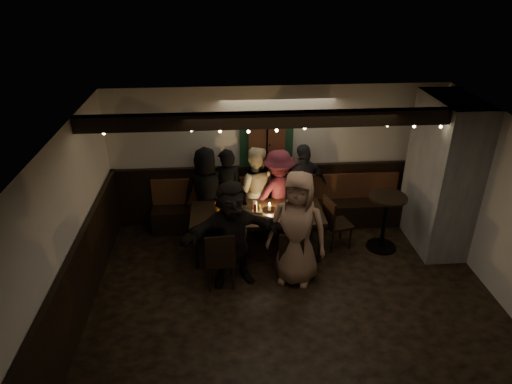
{
  "coord_description": "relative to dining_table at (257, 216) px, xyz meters",
  "views": [
    {
      "loc": [
        -0.96,
        -5.12,
        4.5
      ],
      "look_at": [
        -0.45,
        1.6,
        1.05
      ],
      "focal_mm": 32.0,
      "sensor_mm": 36.0,
      "label": 1
    }
  ],
  "objects": [
    {
      "name": "person_b",
      "position": [
        -0.48,
        0.74,
        0.1
      ],
      "size": [
        0.6,
        0.4,
        1.62
      ],
      "primitive_type": "imported",
      "rotation": [
        0.0,
        0.0,
        3.17
      ],
      "color": "black",
      "rests_on": "ground"
    },
    {
      "name": "person_g",
      "position": [
        0.54,
        -0.8,
        0.21
      ],
      "size": [
        1.05,
        0.86,
        1.84
      ],
      "primitive_type": "imported",
      "rotation": [
        0.0,
        0.0,
        -0.36
      ],
      "color": "#936D54",
      "rests_on": "ground"
    },
    {
      "name": "person_e",
      "position": [
        0.9,
        0.78,
        0.11
      ],
      "size": [
        1.04,
        0.69,
        1.64
      ],
      "primitive_type": "imported",
      "rotation": [
        0.0,
        0.0,
        3.47
      ],
      "color": "black",
      "rests_on": "ground"
    },
    {
      "name": "chair_near_left",
      "position": [
        -0.62,
        -0.9,
        -0.16
      ],
      "size": [
        0.47,
        0.47,
        0.97
      ],
      "color": "black",
      "rests_on": "ground"
    },
    {
      "name": "person_a",
      "position": [
        -0.84,
        0.69,
        0.11
      ],
      "size": [
        0.86,
        0.62,
        1.65
      ],
      "primitive_type": "imported",
      "rotation": [
        0.0,
        0.0,
        3.26
      ],
      "color": "black",
      "rests_on": "ground"
    },
    {
      "name": "room",
      "position": [
        1.51,
        0.02,
        0.36
      ],
      "size": [
        6.02,
        5.01,
        2.62
      ],
      "color": "black",
      "rests_on": "ground"
    },
    {
      "name": "high_top",
      "position": [
        2.18,
        -0.03,
        -0.08
      ],
      "size": [
        0.63,
        0.63,
        1.01
      ],
      "color": "black",
      "rests_on": "ground"
    },
    {
      "name": "dining_table",
      "position": [
        0.0,
        0.0,
        0.0
      ],
      "size": [
        2.18,
        0.94,
        0.95
      ],
      "color": "black",
      "rests_on": "ground"
    },
    {
      "name": "person_f",
      "position": [
        -0.43,
        -0.76,
        0.15
      ],
      "size": [
        1.66,
        0.8,
        1.72
      ],
      "primitive_type": "imported",
      "rotation": [
        0.0,
        0.0,
        0.19
      ],
      "color": "black",
      "rests_on": "ground"
    },
    {
      "name": "person_c",
      "position": [
        0.02,
        0.77,
        0.1
      ],
      "size": [
        0.85,
        0.69,
        1.62
      ],
      "primitive_type": "imported",
      "rotation": [
        0.0,
        0.0,
        3.03
      ],
      "color": "#C4B893",
      "rests_on": "ground"
    },
    {
      "name": "person_d",
      "position": [
        0.43,
        0.63,
        0.09
      ],
      "size": [
        1.18,
        0.93,
        1.6
      ],
      "primitive_type": "imported",
      "rotation": [
        0.0,
        0.0,
        3.51
      ],
      "color": "#531B27",
      "rests_on": "ground"
    },
    {
      "name": "chair_near_right",
      "position": [
        0.49,
        -0.79,
        -0.24
      ],
      "size": [
        0.49,
        0.49,
        0.84
      ],
      "color": "black",
      "rests_on": "ground"
    },
    {
      "name": "chair_end",
      "position": [
        1.32,
        0.07,
        -0.18
      ],
      "size": [
        0.52,
        0.52,
        0.94
      ],
      "color": "black",
      "rests_on": "ground"
    }
  ]
}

